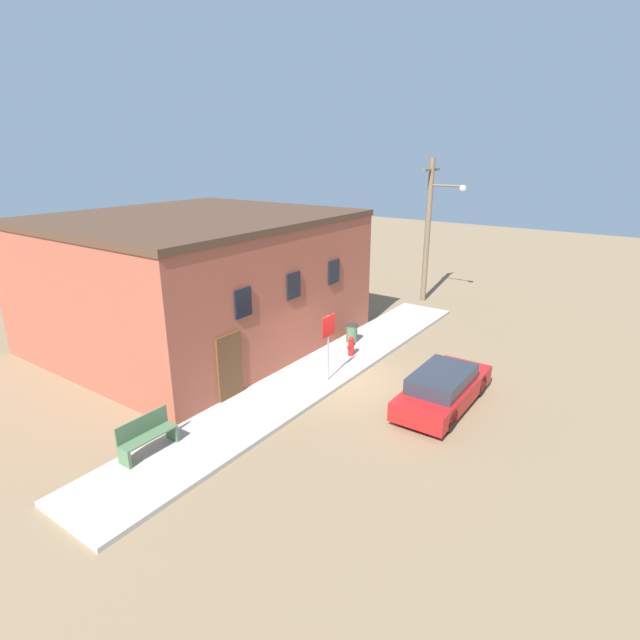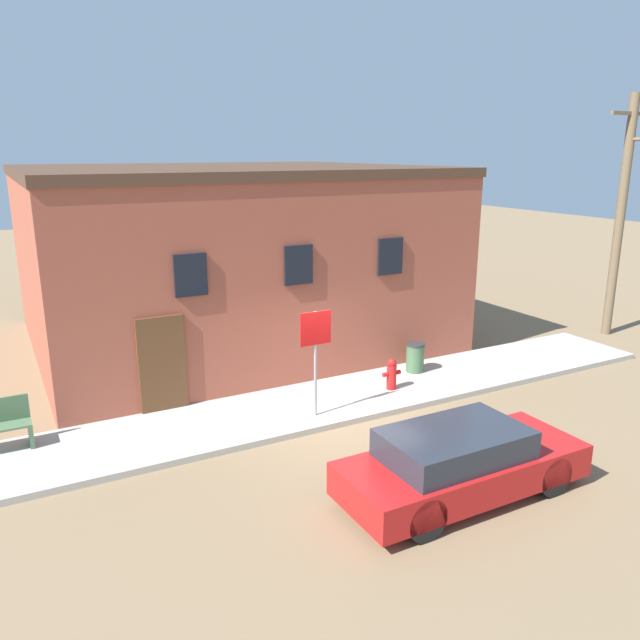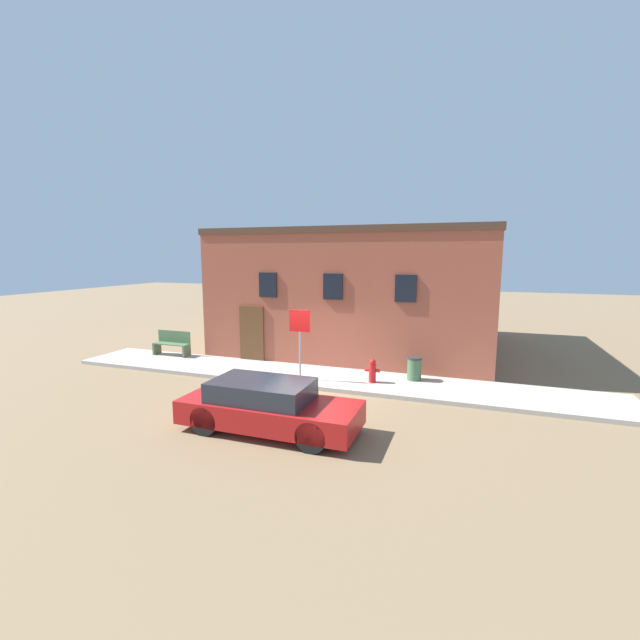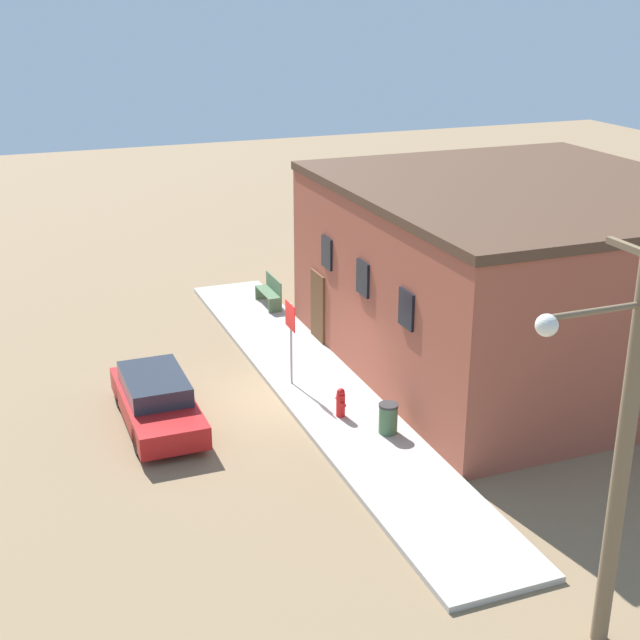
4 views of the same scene
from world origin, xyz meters
The scene contains 9 objects.
ground_plane centered at (0.00, 0.00, 0.00)m, with size 80.00×80.00×0.00m, color #846B4C.
sidewalk centered at (0.00, 1.19, 0.07)m, with size 18.37×2.37×0.13m.
brick_building centered at (0.09, 7.20, 2.55)m, with size 10.87×9.78×5.10m.
fire_hydrant centered at (1.84, 1.03, 0.50)m, with size 0.47×0.22×0.74m.
stop_sign centered at (-0.42, 0.54, 1.72)m, with size 0.70×0.06×2.26m.
bench centered at (-6.52, 1.95, 0.60)m, with size 1.52×0.44×0.96m.
trash_bin centered at (3.04, 1.74, 0.51)m, with size 0.47×0.47×0.74m.
utility_pole centered at (10.60, 1.90, 3.82)m, with size 1.80×1.91×7.11m.
parked_car centered at (0.29, -3.18, 0.59)m, with size 4.23×1.62×1.21m.
Camera 1 is at (-13.01, -7.92, 7.41)m, focal length 28.00 mm.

